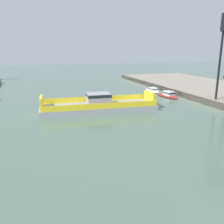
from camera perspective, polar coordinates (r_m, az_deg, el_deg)
The scene contains 3 objects.
chain_ferry at distance 48.78m, azimuth -3.24°, elevation 1.66°, with size 23.54×8.56×3.49m.
moored_boat_far_right at distance 71.40m, azimuth 9.64°, elevation 5.14°, with size 3.35×7.95×1.24m.
moored_boat_upstream_b at distance 64.11m, azimuth 13.14°, elevation 4.01°, with size 3.56×8.06×1.58m.
Camera 1 is at (-11.65, -7.77, 12.02)m, focal length 38.48 mm.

